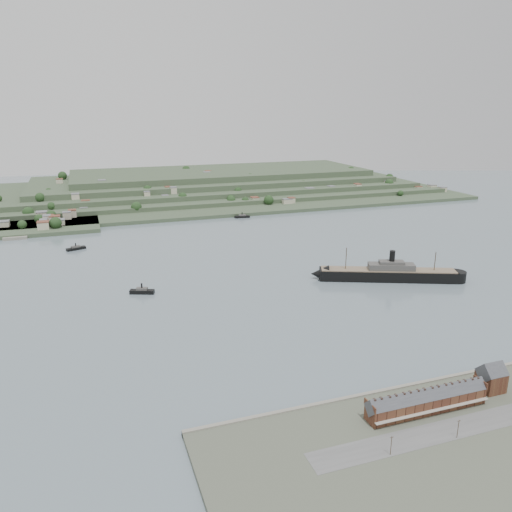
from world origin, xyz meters
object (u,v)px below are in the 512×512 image
object	(u,v)px
terrace_row	(427,401)
tugboat	(142,291)
steamship	(384,274)
gabled_building	(491,378)

from	to	relation	value
terrace_row	tugboat	xyz separation A→B (m)	(-95.85, 183.27, -5.00)
terrace_row	steamship	size ratio (longest dim) A/B	0.51
steamship	tugboat	world-z (taller)	steamship
terrace_row	gabled_building	world-z (taller)	gabled_building
terrace_row	steamship	distance (m)	171.33
terrace_row	gabled_building	bearing A→B (deg)	6.12
gabled_building	tugboat	xyz separation A→B (m)	(-133.35, 179.25, -6.34)
terrace_row	steamship	xyz separation A→B (m)	(78.39, 152.34, -1.77)
terrace_row	tugboat	world-z (taller)	terrace_row
terrace_row	gabled_building	xyz separation A→B (m)	(37.50, 4.02, 1.34)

